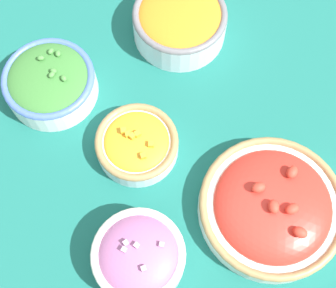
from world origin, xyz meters
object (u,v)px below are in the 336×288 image
Objects in this scene: bowl_cherry_tomatoes at (272,207)px; bowl_red_onion at (139,256)px; bowl_broccoli at (50,82)px; bowl_carrots at (180,21)px; bowl_squash at (137,144)px.

bowl_red_onion is at bearing 76.81° from bowl_cherry_tomatoes.
bowl_broccoli reaches higher than bowl_carrots.
bowl_broccoli is at bearing -5.37° from bowl_red_onion.
bowl_broccoli is 0.93× the size of bowl_carrots.
bowl_carrots is at bearing -51.10° from bowl_squash.
bowl_carrots is (0.34, -0.07, 0.01)m from bowl_cherry_tomatoes.
bowl_carrots is at bearing -11.30° from bowl_cherry_tomatoes.
bowl_carrots reaches higher than bowl_squash.
bowl_cherry_tomatoes is at bearing -103.19° from bowl_red_onion.
bowl_red_onion reaches higher than bowl_squash.
bowl_red_onion is at bearing 148.62° from bowl_squash.
bowl_cherry_tomatoes reaches higher than bowl_broccoli.
bowl_cherry_tomatoes reaches higher than bowl_squash.
bowl_squash is 0.87× the size of bowl_broccoli.
bowl_cherry_tomatoes reaches higher than bowl_carrots.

